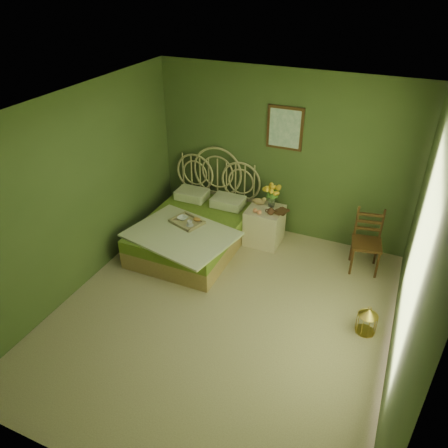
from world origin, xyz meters
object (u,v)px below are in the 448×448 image
at_px(nightstand, 265,222).
at_px(chair, 368,237).
at_px(bed, 194,229).
at_px(birdcage, 367,321).

height_order(nightstand, chair, nightstand).
height_order(bed, chair, bed).
bearing_deg(birdcage, bed, 162.72).
bearing_deg(bed, chair, 11.07).
xyz_separation_m(bed, chair, (2.52, 0.49, 0.22)).
relative_size(bed, nightstand, 2.05).
distance_m(nightstand, chair, 1.55).
distance_m(bed, nightstand, 1.11).
distance_m(nightstand, birdcage, 2.26).
bearing_deg(nightstand, chair, -1.58).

